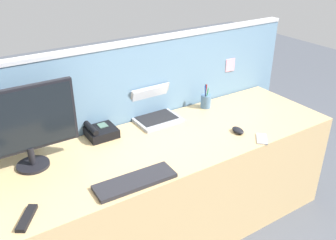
{
  "coord_description": "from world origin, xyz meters",
  "views": [
    {
      "loc": [
        -1.11,
        -1.67,
        1.89
      ],
      "look_at": [
        0.0,
        0.05,
        0.84
      ],
      "focal_mm": 39.18,
      "sensor_mm": 36.0,
      "label": 1
    }
  ],
  "objects_px": {
    "pen_cup": "(206,101)",
    "keyboard_main": "(135,181)",
    "desktop_monitor": "(25,124)",
    "computer_mouse_right_hand": "(238,130)",
    "tv_remote": "(27,218)",
    "laptop": "(154,111)",
    "desk_phone": "(100,131)",
    "cell_phone_silver_slab": "(262,139)"
  },
  "relations": [
    {
      "from": "pen_cup",
      "to": "keyboard_main",
      "type": "bearing_deg",
      "value": -148.68
    },
    {
      "from": "desktop_monitor",
      "to": "keyboard_main",
      "type": "xyz_separation_m",
      "value": [
        0.41,
        -0.45,
        -0.25
      ]
    },
    {
      "from": "computer_mouse_right_hand",
      "to": "tv_remote",
      "type": "height_order",
      "value": "computer_mouse_right_hand"
    },
    {
      "from": "keyboard_main",
      "to": "computer_mouse_right_hand",
      "type": "bearing_deg",
      "value": 9.79
    },
    {
      "from": "desktop_monitor",
      "to": "laptop",
      "type": "distance_m",
      "value": 0.91
    },
    {
      "from": "desk_phone",
      "to": "computer_mouse_right_hand",
      "type": "height_order",
      "value": "desk_phone"
    },
    {
      "from": "laptop",
      "to": "desktop_monitor",
      "type": "bearing_deg",
      "value": -170.83
    },
    {
      "from": "cell_phone_silver_slab",
      "to": "tv_remote",
      "type": "height_order",
      "value": "tv_remote"
    },
    {
      "from": "desktop_monitor",
      "to": "computer_mouse_right_hand",
      "type": "distance_m",
      "value": 1.3
    },
    {
      "from": "desktop_monitor",
      "to": "pen_cup",
      "type": "distance_m",
      "value": 1.31
    },
    {
      "from": "desktop_monitor",
      "to": "desk_phone",
      "type": "bearing_deg",
      "value": 13.25
    },
    {
      "from": "cell_phone_silver_slab",
      "to": "tv_remote",
      "type": "bearing_deg",
      "value": -140.22
    },
    {
      "from": "desktop_monitor",
      "to": "desk_phone",
      "type": "relative_size",
      "value": 2.98
    },
    {
      "from": "laptop",
      "to": "keyboard_main",
      "type": "height_order",
      "value": "laptop"
    },
    {
      "from": "laptop",
      "to": "tv_remote",
      "type": "relative_size",
      "value": 1.77
    },
    {
      "from": "keyboard_main",
      "to": "tv_remote",
      "type": "distance_m",
      "value": 0.55
    },
    {
      "from": "desktop_monitor",
      "to": "pen_cup",
      "type": "bearing_deg",
      "value": 3.73
    },
    {
      "from": "cell_phone_silver_slab",
      "to": "tv_remote",
      "type": "relative_size",
      "value": 0.75
    },
    {
      "from": "laptop",
      "to": "pen_cup",
      "type": "distance_m",
      "value": 0.42
    },
    {
      "from": "cell_phone_silver_slab",
      "to": "computer_mouse_right_hand",
      "type": "bearing_deg",
      "value": 155.57
    },
    {
      "from": "laptop",
      "to": "keyboard_main",
      "type": "distance_m",
      "value": 0.76
    },
    {
      "from": "desk_phone",
      "to": "cell_phone_silver_slab",
      "type": "relative_size",
      "value": 1.45
    },
    {
      "from": "cell_phone_silver_slab",
      "to": "laptop",
      "type": "bearing_deg",
      "value": 165.85
    },
    {
      "from": "pen_cup",
      "to": "cell_phone_silver_slab",
      "type": "distance_m",
      "value": 0.58
    },
    {
      "from": "desk_phone",
      "to": "pen_cup",
      "type": "bearing_deg",
      "value": -1.56
    },
    {
      "from": "keyboard_main",
      "to": "cell_phone_silver_slab",
      "type": "height_order",
      "value": "keyboard_main"
    },
    {
      "from": "keyboard_main",
      "to": "tv_remote",
      "type": "bearing_deg",
      "value": 179.24
    },
    {
      "from": "laptop",
      "to": "tv_remote",
      "type": "bearing_deg",
      "value": -150.54
    },
    {
      "from": "laptop",
      "to": "keyboard_main",
      "type": "xyz_separation_m",
      "value": [
        -0.47,
        -0.6,
        -0.04
      ]
    },
    {
      "from": "computer_mouse_right_hand",
      "to": "cell_phone_silver_slab",
      "type": "xyz_separation_m",
      "value": [
        0.07,
        -0.15,
        -0.01
      ]
    },
    {
      "from": "laptop",
      "to": "computer_mouse_right_hand",
      "type": "xyz_separation_m",
      "value": [
        0.36,
        -0.48,
        -0.04
      ]
    },
    {
      "from": "computer_mouse_right_hand",
      "to": "laptop",
      "type": "bearing_deg",
      "value": 133.37
    },
    {
      "from": "desk_phone",
      "to": "tv_remote",
      "type": "distance_m",
      "value": 0.8
    },
    {
      "from": "desktop_monitor",
      "to": "desk_phone",
      "type": "xyz_separation_m",
      "value": [
        0.45,
        0.11,
        -0.23
      ]
    },
    {
      "from": "tv_remote",
      "to": "computer_mouse_right_hand",
      "type": "bearing_deg",
      "value": 37.73
    },
    {
      "from": "laptop",
      "to": "cell_phone_silver_slab",
      "type": "bearing_deg",
      "value": -56.27
    },
    {
      "from": "laptop",
      "to": "desk_phone",
      "type": "height_order",
      "value": "laptop"
    },
    {
      "from": "keyboard_main",
      "to": "computer_mouse_right_hand",
      "type": "distance_m",
      "value": 0.83
    },
    {
      "from": "laptop",
      "to": "pen_cup",
      "type": "height_order",
      "value": "laptop"
    },
    {
      "from": "desk_phone",
      "to": "pen_cup",
      "type": "distance_m",
      "value": 0.84
    },
    {
      "from": "computer_mouse_right_hand",
      "to": "cell_phone_silver_slab",
      "type": "distance_m",
      "value": 0.17
    },
    {
      "from": "pen_cup",
      "to": "tv_remote",
      "type": "xyz_separation_m",
      "value": [
        -1.43,
        -0.51,
        -0.04
      ]
    }
  ]
}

